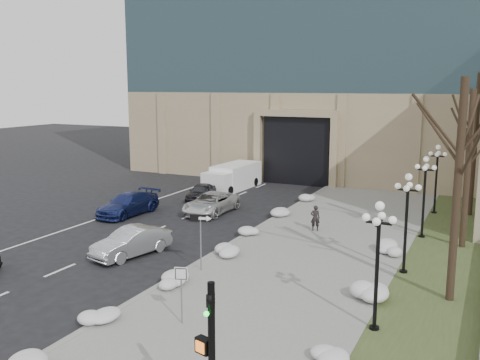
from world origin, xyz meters
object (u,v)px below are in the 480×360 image
object	(u,v)px
box_truck	(233,177)
lamppost_d	(437,170)
pedestrian	(315,218)
lamppost_a	(378,249)
car_c	(128,204)
car_d	(211,203)
car_e	(201,192)
one_way_sign	(204,225)
lamppost_c	(425,186)
lamppost_b	(407,210)
car_b	(131,242)
keep_sign	(181,283)

from	to	relation	value
box_truck	lamppost_d	xyz separation A→B (m)	(16.41, -2.19, 2.07)
pedestrian	lamppost_d	xyz separation A→B (m)	(5.92, 7.87, 2.18)
pedestrian	lamppost_d	bearing A→B (deg)	-147.77
lamppost_a	box_truck	bearing A→B (deg)	127.11
car_c	pedestrian	distance (m)	12.85
car_d	lamppost_d	size ratio (longest dim) A/B	1.07
car_e	lamppost_a	distance (m)	23.58
car_c	one_way_sign	bearing A→B (deg)	-33.95
lamppost_a	car_d	bearing A→B (deg)	136.34
car_e	lamppost_c	size ratio (longest dim) A/B	0.79
lamppost_b	car_e	bearing A→B (deg)	148.63
car_c	lamppost_d	bearing A→B (deg)	28.87
car_b	lamppost_d	xyz separation A→B (m)	(13.08, 16.22, 2.35)
car_b	lamppost_d	world-z (taller)	lamppost_d
car_e	pedestrian	distance (m)	11.76
box_truck	pedestrian	bearing A→B (deg)	-40.80
car_d	car_e	world-z (taller)	car_d
lamppost_b	box_truck	bearing A→B (deg)	137.22
car_b	one_way_sign	distance (m)	4.93
car_b	car_c	size ratio (longest dim) A/B	0.87
car_d	one_way_sign	world-z (taller)	one_way_sign
lamppost_a	lamppost_c	xyz separation A→B (m)	(0.00, 13.00, 0.00)
car_b	lamppost_d	bearing A→B (deg)	64.39
pedestrian	car_c	bearing A→B (deg)	-15.30
car_c	lamppost_c	distance (m)	19.03
lamppost_b	keep_sign	bearing A→B (deg)	-125.20
lamppost_d	one_way_sign	bearing A→B (deg)	-116.69
car_b	one_way_sign	size ratio (longest dim) A/B	1.58
car_b	lamppost_b	xyz separation A→B (m)	(13.08, 3.22, 2.35)
keep_sign	lamppost_d	xyz separation A→B (m)	(6.41, 22.09, 1.42)
one_way_sign	lamppost_c	bearing A→B (deg)	31.88
car_b	keep_sign	distance (m)	8.93
keep_sign	lamppost_b	world-z (taller)	lamppost_b
keep_sign	lamppost_a	xyz separation A→B (m)	(6.41, 2.59, 1.42)
box_truck	one_way_sign	distance (m)	20.63
lamppost_b	pedestrian	bearing A→B (deg)	139.10
car_c	lamppost_c	bearing A→B (deg)	10.84
car_d	lamppost_a	bearing A→B (deg)	-43.57
car_c	box_truck	xyz separation A→B (m)	(2.30, 11.29, 0.26)
car_c	one_way_sign	world-z (taller)	one_way_sign
car_c	lamppost_c	size ratio (longest dim) A/B	1.07
car_e	keep_sign	world-z (taller)	keep_sign
car_b	lamppost_c	distance (m)	16.46
one_way_sign	lamppost_b	xyz separation A→B (m)	(8.45, 3.80, 0.77)
lamppost_a	lamppost_c	world-z (taller)	same
car_e	lamppost_d	world-z (taller)	lamppost_d
lamppost_a	keep_sign	bearing A→B (deg)	-157.99
car_b	car_c	xyz separation A→B (m)	(-5.63, 7.11, 0.01)
keep_sign	lamppost_d	bearing A→B (deg)	54.53
lamppost_b	lamppost_d	bearing A→B (deg)	90.00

